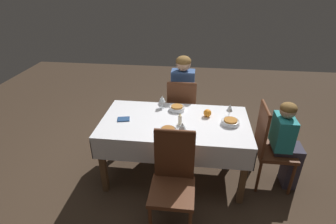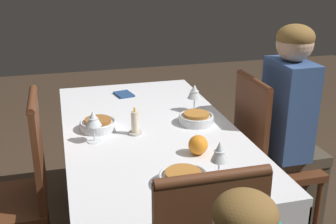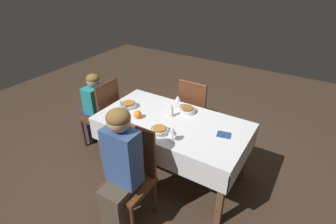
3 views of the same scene
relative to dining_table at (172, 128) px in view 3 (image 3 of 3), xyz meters
The scene contains 16 objects.
ground_plane 0.64m from the dining_table, ahead, with size 8.00×8.00×0.00m, color #3D2D21.
dining_table is the anchor object (origin of this frame).
chair_north 0.66m from the dining_table, 87.28° to the left, with size 0.40×0.40×0.96m.
chair_east 1.03m from the dining_table, ahead, with size 0.40×0.40×0.96m.
chair_south 0.67m from the dining_table, 85.82° to the right, with size 0.40×0.40×0.96m.
person_adult_denim 0.81m from the dining_table, 87.79° to the left, with size 0.30×0.34×1.23m.
person_child_teal 1.19m from the dining_table, ahead, with size 0.33×0.30×1.02m.
bowl_north 0.27m from the dining_table, 90.67° to the left, with size 0.18×0.18×0.06m.
wine_glass_north 0.40m from the dining_table, 121.12° to the left, with size 0.08×0.08×0.15m.
bowl_east 0.60m from the dining_table, ahead, with size 0.19×0.19×0.06m.
wine_glass_east 0.63m from the dining_table, 13.91° to the left, with size 0.07×0.07×0.16m.
bowl_south 0.28m from the dining_table, 100.02° to the right, with size 0.18×0.18×0.06m.
wine_glass_south 0.36m from the dining_table, 70.86° to the right, with size 0.08×0.08×0.15m.
candle_centerpiece 0.17m from the dining_table, 54.81° to the right, with size 0.07×0.07×0.14m.
orange_fruit 0.40m from the dining_table, 22.05° to the left, with size 0.09×0.09×0.09m, color orange.
napkin_red_folded 0.56m from the dining_table, behind, with size 0.15×0.12×0.01m.
Camera 3 is at (-1.19, 2.00, 2.19)m, focal length 28.00 mm.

